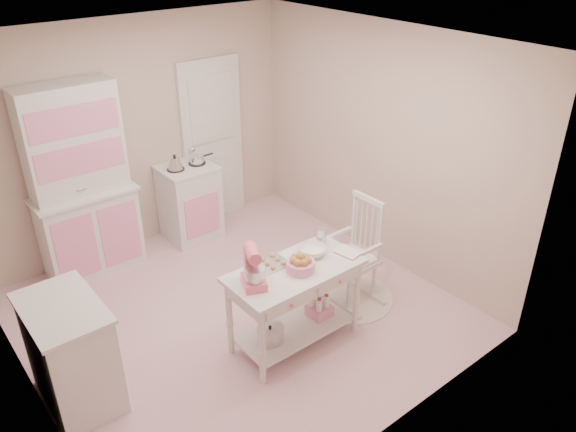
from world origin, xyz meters
The scene contains 14 objects.
room_shell centered at (0.00, 0.00, 1.65)m, with size 3.84×3.84×2.62m.
door centered at (0.95, 1.87, 1.02)m, with size 0.82×0.05×2.04m, color silver.
hutch centered at (-0.78, 1.66, 1.04)m, with size 1.06×0.50×2.08m, color silver.
stove centered at (0.42, 1.61, 0.46)m, with size 0.62×0.57×0.92m, color silver.
base_cabinet centered at (-1.63, -0.12, 0.46)m, with size 0.54×0.84×0.92m, color silver.
lace_rug centered at (1.03, -0.51, 0.01)m, with size 0.92×0.92×0.01m, color white.
rocking_chair centered at (1.03, -0.51, 0.55)m, with size 0.48×0.72×1.10m, color silver.
work_table centered at (0.17, -0.68, 0.40)m, with size 1.20×0.60×0.80m, color silver.
stand_mixer centered at (-0.25, -0.66, 0.97)m, with size 0.20×0.28×0.34m, color #FC6A82.
cookie_tray centered at (0.02, -0.50, 0.81)m, with size 0.34×0.24×0.02m, color silver.
bread_basket centered at (0.19, -0.73, 0.85)m, with size 0.25×0.25×0.09m, color pink.
mixing_bowl centered at (0.43, -0.60, 0.84)m, with size 0.26×0.26×0.08m, color white.
metal_pitcher centered at (0.61, -0.52, 0.89)m, with size 0.10×0.10×0.17m, color silver.
recipe_book centered at (0.62, -0.80, 0.81)m, with size 0.16×0.22×0.02m, color white.
Camera 1 is at (-2.41, -3.79, 3.49)m, focal length 35.00 mm.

